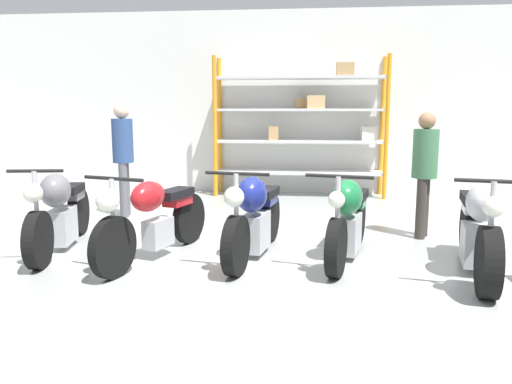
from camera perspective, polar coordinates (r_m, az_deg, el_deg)
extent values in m
plane|color=#9EA3A0|center=(5.67, -0.40, -7.65)|extent=(30.00, 30.00, 0.00)
cube|color=silver|center=(10.16, 2.47, 10.11)|extent=(30.00, 0.08, 3.60)
cylinder|color=orange|center=(9.66, -4.72, 7.39)|extent=(0.08, 0.08, 2.68)
cylinder|color=orange|center=(9.62, 14.73, 7.11)|extent=(0.08, 0.08, 2.68)
cylinder|color=orange|center=(10.20, -4.17, 7.50)|extent=(0.08, 0.08, 2.68)
cylinder|color=orange|center=(10.17, 14.25, 7.23)|extent=(0.08, 0.08, 2.68)
cube|color=silver|center=(9.85, 4.93, 2.26)|extent=(3.23, 0.55, 0.05)
cube|color=silver|center=(9.79, 4.98, 5.78)|extent=(3.23, 0.55, 0.05)
cube|color=silver|center=(9.78, 5.03, 9.33)|extent=(3.23, 0.55, 0.05)
cube|color=silver|center=(9.80, 5.08, 12.88)|extent=(3.23, 0.55, 0.05)
cube|color=silver|center=(9.87, 12.72, 6.53)|extent=(0.29, 0.31, 0.26)
cube|color=tan|center=(9.71, 6.84, 10.17)|extent=(0.35, 0.30, 0.24)
cube|color=tan|center=(9.73, 2.01, 6.73)|extent=(0.20, 0.24, 0.27)
cube|color=tan|center=(9.73, 10.16, 13.66)|extent=(0.33, 0.22, 0.24)
cube|color=#A87F51|center=(9.85, 5.20, 10.02)|extent=(0.26, 0.20, 0.19)
cylinder|color=black|center=(5.74, -23.63, -5.04)|extent=(0.22, 0.63, 0.62)
cylinder|color=black|center=(7.12, -19.60, -2.13)|extent=(0.22, 0.63, 0.62)
cube|color=#ADADB2|center=(6.48, -21.25, -3.60)|extent=(0.30, 0.53, 0.42)
ellipsoid|color=slate|center=(6.24, -21.96, 0.17)|extent=(0.40, 0.50, 0.39)
cube|color=black|center=(6.71, -20.62, 0.34)|extent=(0.35, 0.54, 0.10)
cube|color=slate|center=(6.83, -20.32, -0.27)|extent=(0.29, 0.38, 0.12)
cylinder|color=#ADADB2|center=(5.68, -23.80, -1.45)|extent=(0.06, 0.06, 0.72)
sphere|color=silver|center=(5.60, -24.14, -0.13)|extent=(0.20, 0.20, 0.20)
cylinder|color=black|center=(5.66, -23.94, 2.21)|extent=(0.57, 0.13, 0.04)
cylinder|color=black|center=(5.17, -16.01, -6.09)|extent=(0.29, 0.63, 0.63)
cylinder|color=black|center=(6.33, -7.65, -3.00)|extent=(0.29, 0.63, 0.63)
cube|color=#ADADB2|center=(5.78, -11.11, -4.60)|extent=(0.29, 0.43, 0.32)
ellipsoid|color=#B2191E|center=(5.55, -12.24, -0.50)|extent=(0.42, 0.56, 0.33)
cube|color=black|center=(6.00, -9.26, -0.17)|extent=(0.38, 0.58, 0.10)
cube|color=#B2191E|center=(6.06, -8.94, -0.93)|extent=(0.30, 0.41, 0.12)
cylinder|color=#ADADB2|center=(5.10, -16.04, -2.35)|extent=(0.06, 0.06, 0.68)
sphere|color=silver|center=(5.03, -16.61, -0.92)|extent=(0.23, 0.23, 0.23)
cylinder|color=black|center=(5.07, -16.00, 1.48)|extent=(0.67, 0.24, 0.04)
cylinder|color=black|center=(5.05, -2.31, -6.14)|extent=(0.23, 0.63, 0.62)
cylinder|color=black|center=(6.36, 1.55, -2.91)|extent=(0.23, 0.63, 0.62)
cube|color=#ADADB2|center=(5.76, -0.02, -4.53)|extent=(0.31, 0.54, 0.42)
ellipsoid|color=navy|center=(5.50, -0.50, -0.29)|extent=(0.41, 0.51, 0.40)
cube|color=black|center=(6.00, 0.87, -0.06)|extent=(0.37, 0.58, 0.10)
cube|color=navy|center=(6.07, 1.00, -0.81)|extent=(0.30, 0.41, 0.12)
cylinder|color=#ADADB2|center=(4.99, -2.27, -2.06)|extent=(0.06, 0.06, 0.73)
sphere|color=silver|center=(4.90, -2.53, -0.56)|extent=(0.20, 0.20, 0.20)
cylinder|color=black|center=(4.96, -2.19, 2.12)|extent=(0.66, 0.15, 0.04)
cylinder|color=black|center=(5.07, 9.15, -6.30)|extent=(0.27, 0.62, 0.60)
cylinder|color=black|center=(6.40, 11.50, -3.08)|extent=(0.27, 0.62, 0.60)
cube|color=#ADADB2|center=(5.78, 10.54, -4.68)|extent=(0.34, 0.55, 0.42)
ellipsoid|color=#196B38|center=(5.53, 10.39, -0.58)|extent=(0.44, 0.56, 0.39)
cube|color=black|center=(6.04, 11.19, -0.33)|extent=(0.38, 0.54, 0.10)
cube|color=#196B38|center=(6.11, 11.25, -1.08)|extent=(0.31, 0.39, 0.12)
cylinder|color=#ADADB2|center=(5.00, 9.30, -2.31)|extent=(0.06, 0.06, 0.71)
sphere|color=silver|center=(4.91, 9.19, -0.87)|extent=(0.17, 0.17, 0.17)
cylinder|color=black|center=(4.97, 9.47, 1.77)|extent=(0.66, 0.20, 0.04)
cylinder|color=black|center=(4.91, 25.02, -7.28)|extent=(0.28, 0.67, 0.65)
cylinder|color=black|center=(6.22, 23.23, -3.80)|extent=(0.28, 0.67, 0.65)
cube|color=#ADADB2|center=(5.62, 23.93, -5.53)|extent=(0.37, 0.53, 0.40)
ellipsoid|color=#B7B7BF|center=(5.36, 24.49, -1.13)|extent=(0.40, 0.57, 0.37)
cube|color=black|center=(5.92, 23.72, -0.70)|extent=(0.36, 0.61, 0.10)
cube|color=#B7B7BF|center=(5.93, 23.67, -1.57)|extent=(0.29, 0.43, 0.12)
cylinder|color=#ADADB2|center=(4.85, 25.28, -3.13)|extent=(0.06, 0.06, 0.72)
sphere|color=silver|center=(4.75, 25.53, -1.55)|extent=(0.18, 0.18, 0.18)
cylinder|color=black|center=(4.82, 25.52, 1.12)|extent=(0.64, 0.16, 0.04)
cylinder|color=#38332D|center=(6.98, 18.63, -1.58)|extent=(0.13, 0.13, 0.79)
cylinder|color=#38332D|center=(6.80, 18.33, -1.84)|extent=(0.13, 0.13, 0.79)
cylinder|color=#3F724C|center=(6.80, 18.79, 4.17)|extent=(0.42, 0.42, 0.63)
sphere|color=#9E7051|center=(6.78, 18.97, 7.71)|extent=(0.21, 0.21, 0.21)
cylinder|color=#595960|center=(8.20, -14.67, 0.39)|extent=(0.13, 0.13, 0.85)
cylinder|color=#595960|center=(8.03, -14.89, 0.19)|extent=(0.13, 0.13, 0.85)
cylinder|color=navy|center=(8.03, -15.01, 5.69)|extent=(0.37, 0.37, 0.68)
sphere|color=beige|center=(8.02, -15.14, 8.92)|extent=(0.23, 0.23, 0.23)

